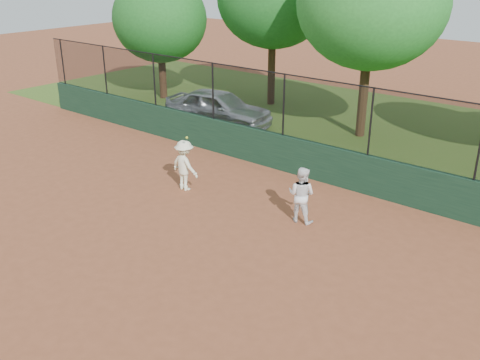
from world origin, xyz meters
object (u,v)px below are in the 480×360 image
Objects in this scene: parked_car at (218,108)px; player_second at (301,195)px; tree_0 at (160,19)px; player_main at (185,165)px; tree_2 at (372,3)px.

parked_car is 2.97× the size of player_second.
tree_0 is at bearing 59.34° from parked_car.
tree_0 is at bearing 139.76° from player_main.
parked_car is 0.61× the size of tree_2.
tree_0 reaches higher than player_main.
tree_0 is at bearing -176.78° from tree_2.
tree_2 is at bearing 78.72° from player_main.
player_main is at bearing -157.99° from parked_car.
parked_car is at bearing -43.41° from player_second.
player_second is 9.08m from tree_2.
parked_car is 7.14m from tree_2.
tree_2 is at bearing -82.44° from player_second.
player_second is 0.84× the size of player_main.
tree_2 is (10.55, 0.59, 1.19)m from tree_0.
player_main reaches higher than player_second.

